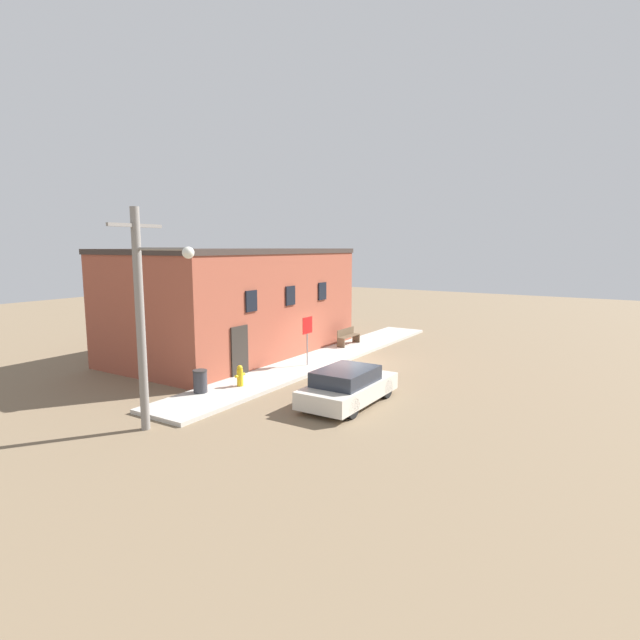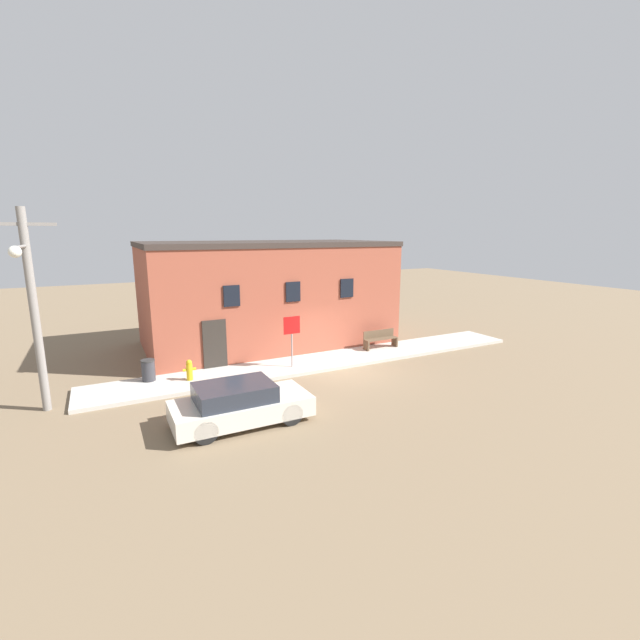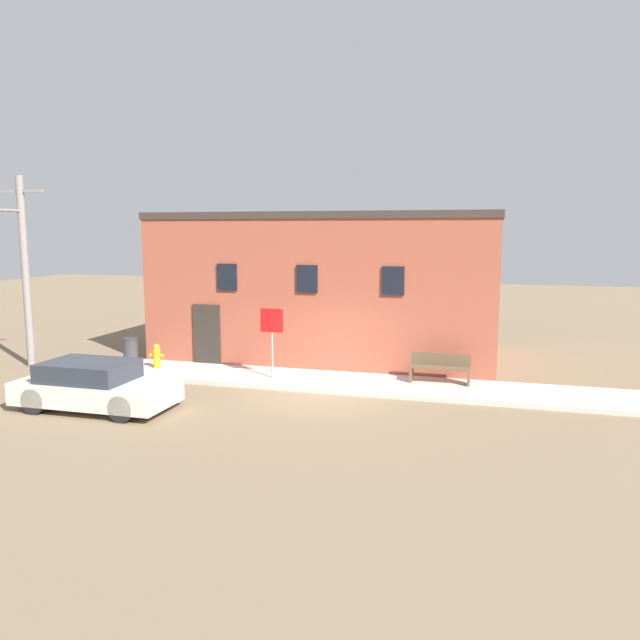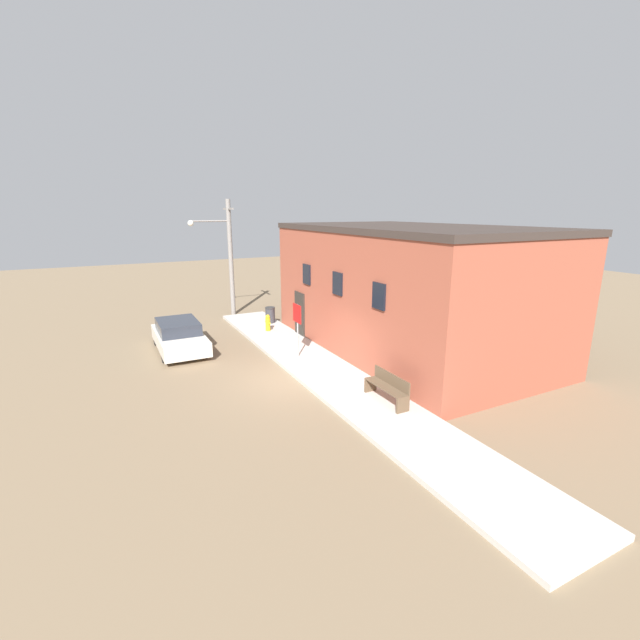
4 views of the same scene
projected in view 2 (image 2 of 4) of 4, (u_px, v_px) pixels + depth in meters
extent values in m
plane|color=#7A664C|center=(340.00, 370.00, 18.37)|extent=(80.00, 80.00, 0.00)
cube|color=#BCB7AD|center=(326.00, 361.00, 19.40)|extent=(20.23, 2.40, 0.15)
cube|color=#9E4C38|center=(267.00, 295.00, 22.42)|extent=(12.13, 6.82, 5.11)
cube|color=#382D28|center=(265.00, 244.00, 21.88)|extent=(12.23, 6.92, 0.24)
cube|color=black|center=(232.00, 296.00, 18.02)|extent=(0.70, 0.08, 0.90)
cube|color=black|center=(293.00, 292.00, 19.30)|extent=(0.70, 0.08, 0.90)
cube|color=black|center=(347.00, 288.00, 20.58)|extent=(0.70, 0.08, 0.90)
cube|color=#2D2823|center=(215.00, 346.00, 18.07)|extent=(1.00, 0.08, 2.20)
cylinder|color=gold|center=(190.00, 372.00, 16.61)|extent=(0.24, 0.24, 0.65)
sphere|color=gold|center=(189.00, 362.00, 16.53)|extent=(0.21, 0.21, 0.21)
cylinder|color=gold|center=(185.00, 370.00, 16.50)|extent=(0.13, 0.11, 0.11)
cylinder|color=gold|center=(194.00, 369.00, 16.67)|extent=(0.13, 0.11, 0.11)
cylinder|color=gray|center=(292.00, 342.00, 18.13)|extent=(0.06, 0.06, 2.19)
cube|color=red|center=(292.00, 325.00, 17.96)|extent=(0.74, 0.02, 0.74)
cube|color=brown|center=(366.00, 346.00, 20.84)|extent=(0.08, 0.44, 0.46)
cube|color=brown|center=(395.00, 342.00, 21.61)|extent=(0.08, 0.44, 0.46)
cube|color=brown|center=(381.00, 339.00, 21.17)|extent=(1.79, 0.44, 0.04)
cube|color=brown|center=(379.00, 334.00, 21.30)|extent=(1.79, 0.04, 0.39)
cylinder|color=#333338|center=(148.00, 371.00, 16.53)|extent=(0.50, 0.50, 0.78)
cylinder|color=#2D2D2D|center=(148.00, 361.00, 16.44)|extent=(0.52, 0.52, 0.06)
cylinder|color=gray|center=(35.00, 313.00, 13.56)|extent=(0.26, 0.26, 6.57)
cylinder|color=gray|center=(20.00, 247.00, 12.23)|extent=(0.09, 2.09, 0.09)
sphere|color=silver|center=(15.00, 252.00, 11.34)|extent=(0.32, 0.32, 0.32)
cube|color=gray|center=(22.00, 224.00, 13.01)|extent=(1.80, 0.10, 0.10)
cylinder|color=black|center=(272.00, 396.00, 14.49)|extent=(0.69, 0.20, 0.69)
cylinder|color=black|center=(291.00, 414.00, 13.04)|extent=(0.69, 0.20, 0.69)
cylinder|color=black|center=(193.00, 410.00, 13.32)|extent=(0.69, 0.20, 0.69)
cylinder|color=black|center=(206.00, 432.00, 11.87)|extent=(0.69, 0.20, 0.69)
cube|color=beige|center=(242.00, 408.00, 13.15)|extent=(4.19, 1.86, 0.59)
cube|color=#282D38|center=(234.00, 392.00, 12.95)|extent=(2.31, 1.64, 0.51)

